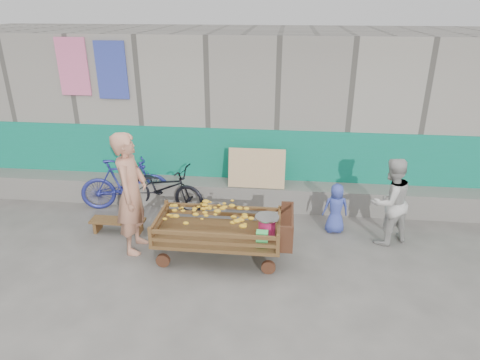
# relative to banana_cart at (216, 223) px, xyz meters

# --- Properties ---
(ground) EXTENTS (80.00, 80.00, 0.00)m
(ground) POSITION_rel_banana_cart_xyz_m (0.16, -0.58, -0.57)
(ground) COLOR #54514D
(ground) RESTS_ON ground
(building_wall) EXTENTS (12.00, 3.50, 3.00)m
(building_wall) POSITION_rel_banana_cart_xyz_m (0.16, 3.47, 0.89)
(building_wall) COLOR gray
(building_wall) RESTS_ON ground
(banana_cart) EXTENTS (1.98, 0.91, 0.85)m
(banana_cart) POSITION_rel_banana_cart_xyz_m (0.00, 0.00, 0.00)
(banana_cart) COLOR #553017
(banana_cart) RESTS_ON ground
(bench) EXTENTS (0.89, 0.27, 0.22)m
(bench) POSITION_rel_banana_cart_xyz_m (-1.73, 0.56, -0.41)
(bench) COLOR #553017
(bench) RESTS_ON ground
(vendor_man) EXTENTS (0.46, 0.69, 1.86)m
(vendor_man) POSITION_rel_banana_cart_xyz_m (-1.26, 0.11, 0.36)
(vendor_man) COLOR tan
(vendor_man) RESTS_ON ground
(woman) EXTENTS (0.85, 0.79, 1.40)m
(woman) POSITION_rel_banana_cart_xyz_m (2.58, 0.74, 0.13)
(woman) COLOR #BCBBB6
(woman) RESTS_ON ground
(child) EXTENTS (0.44, 0.31, 0.84)m
(child) POSITION_rel_banana_cart_xyz_m (1.81, 0.98, -0.15)
(child) COLOR #3A4AAB
(child) RESTS_ON ground
(bicycle_dark) EXTENTS (1.71, 0.94, 0.85)m
(bicycle_dark) POSITION_rel_banana_cart_xyz_m (-1.22, 1.47, -0.15)
(bicycle_dark) COLOR black
(bicycle_dark) RESTS_ON ground
(bicycle_blue) EXTENTS (1.63, 0.90, 0.94)m
(bicycle_blue) POSITION_rel_banana_cart_xyz_m (-1.91, 1.47, -0.10)
(bicycle_blue) COLOR navy
(bicycle_blue) RESTS_ON ground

